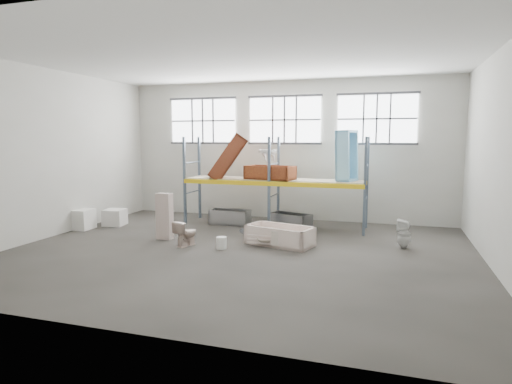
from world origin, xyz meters
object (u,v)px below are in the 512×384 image
at_px(toilet_white, 404,234).
at_px(carton_near, 81,219).
at_px(blue_tub_upright, 347,156).
at_px(cistern_tall, 165,216).
at_px(rust_tub_flat, 270,173).
at_px(steel_tub_right, 290,221).
at_px(steel_tub_left, 230,217).
at_px(toilet_beige, 186,233).
at_px(bucket, 221,243).
at_px(bathtub_beige, 280,235).

bearing_deg(toilet_white, carton_near, -78.44).
height_order(blue_tub_upright, carton_near, blue_tub_upright).
xyz_separation_m(cistern_tall, carton_near, (-3.34, 0.43, -0.36)).
bearing_deg(rust_tub_flat, steel_tub_right, -6.55).
bearing_deg(blue_tub_upright, cistern_tall, -150.15).
relative_size(steel_tub_left, blue_tub_upright, 0.85).
xyz_separation_m(steel_tub_right, rust_tub_flat, (-0.73, 0.08, 1.57)).
bearing_deg(toilet_beige, bucket, -163.53).
relative_size(bathtub_beige, bucket, 5.63).
xyz_separation_m(toilet_beige, toilet_white, (5.75, 1.52, 0.04)).
bearing_deg(carton_near, bathtub_beige, -1.06).
height_order(toilet_white, steel_tub_left, toilet_white).
bearing_deg(steel_tub_right, bathtub_beige, -84.47).
relative_size(bathtub_beige, blue_tub_upright, 1.14).
relative_size(steel_tub_right, rust_tub_flat, 0.84).
relative_size(toilet_beige, cistern_tall, 0.52).
relative_size(steel_tub_right, blue_tub_upright, 0.84).
relative_size(cistern_tall, steel_tub_right, 1.00).
distance_m(steel_tub_left, steel_tub_right, 2.15).
distance_m(bucket, carton_near, 5.46).
height_order(toilet_beige, blue_tub_upright, blue_tub_upright).
relative_size(toilet_white, steel_tub_right, 0.58).
relative_size(bathtub_beige, cistern_tall, 1.35).
height_order(toilet_beige, toilet_white, toilet_white).
height_order(rust_tub_flat, carton_near, rust_tub_flat).
height_order(bathtub_beige, steel_tub_right, bathtub_beige).
xyz_separation_m(steel_tub_left, blue_tub_upright, (3.89, 0.21, 2.15)).
bearing_deg(rust_tub_flat, blue_tub_upright, 4.41).
relative_size(toilet_beige, rust_tub_flat, 0.44).
height_order(toilet_beige, rust_tub_flat, rust_tub_flat).
bearing_deg(toilet_beige, bathtub_beige, -142.71).
bearing_deg(toilet_white, rust_tub_flat, -103.12).
relative_size(steel_tub_right, carton_near, 1.80).
xyz_separation_m(toilet_white, blue_tub_upright, (-1.76, 1.87, 2.00)).
height_order(toilet_beige, carton_near, toilet_beige).
xyz_separation_m(toilet_beige, rust_tub_flat, (1.51, 3.20, 1.47)).
height_order(cistern_tall, rust_tub_flat, rust_tub_flat).
relative_size(bathtub_beige, toilet_beige, 2.58).
bearing_deg(cistern_tall, blue_tub_upright, 29.64).
xyz_separation_m(rust_tub_flat, carton_near, (-5.81, -2.22, -1.50)).
height_order(toilet_beige, bucket, toilet_beige).
height_order(toilet_beige, steel_tub_right, toilet_beige).
relative_size(blue_tub_upright, carton_near, 2.13).
bearing_deg(bathtub_beige, blue_tub_upright, 74.17).
relative_size(bathtub_beige, carton_near, 2.42).
bearing_deg(steel_tub_left, toilet_white, -16.32).
bearing_deg(bucket, bathtub_beige, 32.50).
xyz_separation_m(steel_tub_right, carton_near, (-6.54, -2.13, 0.07)).
relative_size(toilet_beige, steel_tub_left, 0.52).
relative_size(bathtub_beige, rust_tub_flat, 1.13).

